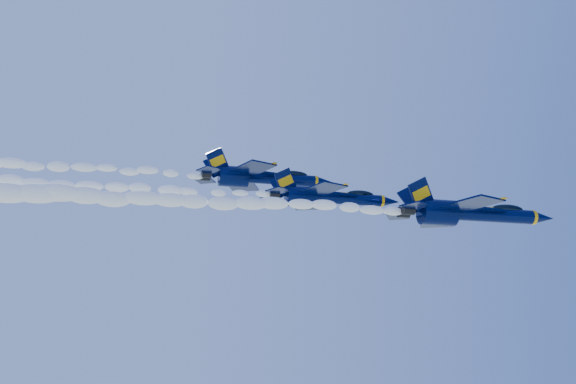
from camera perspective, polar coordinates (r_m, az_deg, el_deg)
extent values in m
cylinder|color=#000830|center=(89.30, 15.92, -1.77)|extent=(10.21, 1.70, 1.70)
ellipsoid|color=#000830|center=(86.09, 11.75, -1.59)|extent=(1.77, 3.06, 7.26)
cone|color=#000830|center=(92.64, 19.49, -1.96)|extent=(2.95, 1.70, 1.70)
cylinder|color=#FFAD09|center=(91.92, 18.77, -1.92)|extent=(0.40, 1.77, 1.77)
ellipsoid|color=black|center=(90.44, 16.95, -1.31)|extent=(4.08, 1.33, 1.12)
cube|color=#FFAD09|center=(90.36, 16.96, -1.51)|extent=(4.76, 1.13, 0.20)
cube|color=#000830|center=(83.05, 14.32, -0.89)|extent=(6.08, 7.21, 0.20)
cube|color=#000830|center=(90.95, 11.73, -2.29)|extent=(6.08, 7.21, 0.20)
cube|color=#FFAD09|center=(83.81, 15.28, -0.87)|extent=(2.74, 5.68, 0.11)
cube|color=#FFAD09|center=(91.64, 12.63, -2.26)|extent=(2.74, 5.68, 0.11)
cube|color=#000830|center=(84.46, 10.48, -0.16)|extent=(3.70, 1.17, 3.98)
cube|color=#000830|center=(86.57, 9.86, -0.56)|extent=(3.70, 1.17, 3.98)
cylinder|color=black|center=(83.85, 9.49, -1.37)|extent=(1.36, 1.25, 1.25)
cylinder|color=black|center=(85.17, 9.11, -1.61)|extent=(1.36, 1.25, 1.25)
cube|color=#FFAD09|center=(87.93, 13.93, -1.11)|extent=(12.48, 0.40, 0.09)
ellipsoid|color=white|center=(78.24, -12.75, -0.44)|extent=(62.38, 2.69, 2.42)
cylinder|color=#000830|center=(89.00, 4.75, -0.55)|extent=(8.58, 1.43, 1.43)
ellipsoid|color=#000830|center=(87.38, 1.00, -0.36)|extent=(1.49, 2.57, 6.10)
cone|color=#000830|center=(90.81, 8.08, -0.75)|extent=(2.48, 1.43, 1.43)
cylinder|color=#FFAD09|center=(90.41, 7.40, -0.71)|extent=(0.33, 1.49, 1.49)
ellipsoid|color=black|center=(89.69, 5.73, -0.17)|extent=(3.43, 1.12, 0.94)
cube|color=#FFAD09|center=(89.61, 5.74, -0.35)|extent=(4.00, 0.95, 0.17)
cube|color=#000830|center=(84.27, 2.77, 0.26)|extent=(5.11, 6.06, 0.17)
cube|color=#000830|center=(91.37, 1.46, -1.00)|extent=(5.11, 6.06, 0.17)
cube|color=#FFAD09|center=(84.66, 3.63, 0.27)|extent=(2.30, 4.78, 0.10)
cube|color=#FFAD09|center=(91.73, 2.27, -0.98)|extent=(2.30, 4.78, 0.10)
cube|color=#000830|center=(86.36, -0.19, 0.84)|extent=(3.11, 0.98, 3.34)
cube|color=#000830|center=(88.24, -0.48, 0.49)|extent=(3.11, 0.98, 3.34)
cylinder|color=black|center=(86.05, -1.05, -0.15)|extent=(1.14, 1.05, 1.05)
cylinder|color=black|center=(87.22, -1.22, -0.36)|extent=(1.14, 1.05, 1.05)
cube|color=#FFAD09|center=(88.38, 2.98, 0.02)|extent=(10.49, 0.33, 0.08)
cylinder|color=#000830|center=(96.48, -0.53, 1.01)|extent=(9.28, 1.55, 1.55)
ellipsoid|color=#000830|center=(95.31, -4.34, 1.23)|extent=(1.61, 2.78, 6.60)
cone|color=#000830|center=(97.90, 2.89, 0.79)|extent=(2.68, 1.55, 1.55)
cylinder|color=#FFAD09|center=(97.58, 2.19, 0.83)|extent=(0.36, 1.61, 1.61)
ellipsoid|color=black|center=(97.08, 0.48, 1.38)|extent=(3.71, 1.21, 1.02)
cube|color=#FFAD09|center=(96.99, 0.48, 1.21)|extent=(4.33, 1.03, 0.19)
cube|color=#000830|center=(91.73, -2.79, 1.90)|extent=(5.53, 6.55, 0.19)
cube|color=#000830|center=(99.52, -3.66, 0.53)|extent=(5.53, 6.55, 0.19)
cube|color=#FFAD09|center=(92.01, -1.91, 1.91)|extent=(2.49, 5.16, 0.10)
cube|color=#FFAD09|center=(99.78, -2.84, 0.53)|extent=(2.49, 5.16, 0.10)
cube|color=#000830|center=(94.46, -5.58, 2.43)|extent=(3.36, 1.06, 3.61)
cube|color=#000830|center=(96.51, -5.75, 2.05)|extent=(3.36, 1.06, 3.61)
cylinder|color=black|center=(94.21, -6.45, 1.45)|extent=(1.24, 1.13, 1.13)
cylinder|color=black|center=(95.49, -6.55, 1.23)|extent=(1.24, 1.13, 1.13)
cube|color=#FFAD09|center=(96.11, -2.33, 1.59)|extent=(11.34, 0.36, 0.08)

